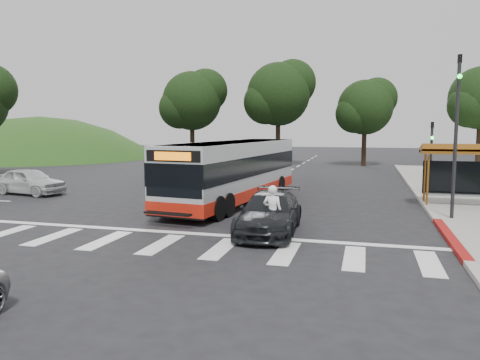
% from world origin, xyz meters
% --- Properties ---
extents(ground, '(140.00, 140.00, 0.00)m').
position_xyz_m(ground, '(0.00, 0.00, 0.00)').
color(ground, black).
rests_on(ground, ground).
extents(sidewalk_east, '(4.00, 40.00, 0.12)m').
position_xyz_m(sidewalk_east, '(11.00, 8.00, 0.06)').
color(sidewalk_east, gray).
rests_on(sidewalk_east, ground).
extents(curb_east, '(0.30, 40.00, 0.15)m').
position_xyz_m(curb_east, '(9.00, 8.00, 0.07)').
color(curb_east, '#9E9991').
rests_on(curb_east, ground).
extents(curb_east_red, '(0.32, 6.00, 0.15)m').
position_xyz_m(curb_east_red, '(9.00, -2.00, 0.08)').
color(curb_east_red, maroon).
rests_on(curb_east_red, ground).
extents(hillside_nw, '(44.00, 44.00, 10.00)m').
position_xyz_m(hillside_nw, '(-32.00, 30.00, 0.00)').
color(hillside_nw, '#214716').
rests_on(hillside_nw, ground).
extents(crosswalk_ladder, '(18.00, 2.60, 0.01)m').
position_xyz_m(crosswalk_ladder, '(0.00, -5.00, 0.01)').
color(crosswalk_ladder, silver).
rests_on(crosswalk_ladder, ground).
extents(bus_shelter, '(4.20, 1.60, 2.86)m').
position_xyz_m(bus_shelter, '(10.80, 5.10, 2.35)').
color(bus_shelter, brown).
rests_on(bus_shelter, sidewalk_east).
extents(traffic_signal_ne_tall, '(0.18, 0.37, 6.50)m').
position_xyz_m(traffic_signal_ne_tall, '(9.60, 1.49, 3.88)').
color(traffic_signal_ne_tall, black).
rests_on(traffic_signal_ne_tall, ground).
extents(traffic_signal_ne_short, '(0.18, 0.37, 4.00)m').
position_xyz_m(traffic_signal_ne_short, '(9.60, 8.49, 2.48)').
color(traffic_signal_ne_short, black).
rests_on(traffic_signal_ne_short, ground).
extents(tree_north_a, '(6.60, 6.15, 10.17)m').
position_xyz_m(tree_north_a, '(-1.92, 26.07, 6.92)').
color(tree_north_a, black).
rests_on(tree_north_a, ground).
extents(tree_north_b, '(5.72, 5.33, 8.43)m').
position_xyz_m(tree_north_b, '(6.07, 28.06, 5.66)').
color(tree_north_b, black).
rests_on(tree_north_b, ground).
extents(tree_north_c, '(6.16, 5.74, 9.30)m').
position_xyz_m(tree_north_c, '(-9.92, 24.06, 6.29)').
color(tree_north_c, black).
rests_on(tree_north_c, ground).
extents(transit_bus, '(3.98, 11.87, 3.01)m').
position_xyz_m(transit_bus, '(-0.02, 3.59, 1.50)').
color(transit_bus, silver).
rests_on(transit_bus, ground).
extents(pedestrian, '(0.70, 0.51, 1.80)m').
position_xyz_m(pedestrian, '(3.26, -3.24, 0.90)').
color(pedestrian, white).
rests_on(pedestrian, ground).
extents(dark_sedan, '(2.19, 4.94, 1.41)m').
position_xyz_m(dark_sedan, '(3.00, -2.39, 0.71)').
color(dark_sedan, black).
rests_on(dark_sedan, ground).
extents(west_car_white, '(4.54, 2.44, 1.47)m').
position_xyz_m(west_car_white, '(-11.78, 3.38, 0.73)').
color(west_car_white, silver).
rests_on(west_car_white, ground).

